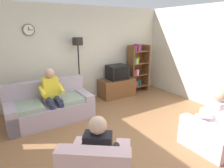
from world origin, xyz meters
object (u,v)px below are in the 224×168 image
object	(u,v)px
tv	(117,72)
armchair_near_bookshelf	(214,133)
person_in_left_armchair	(99,150)
floor_lamp	(78,53)
person_on_couch	(52,93)
couch	(50,107)
person_in_right_armchair	(212,115)
bookshelf	(137,68)
tv_stand	(117,87)

from	to	relation	value
tv	armchair_near_bookshelf	world-z (taller)	tv
person_in_left_armchair	floor_lamp	bearing A→B (deg)	72.00
person_on_couch	couch	bearing A→B (deg)	117.52
person_in_left_armchair	person_in_right_armchair	bearing A→B (deg)	-4.07
bookshelf	person_in_left_armchair	size ratio (longest dim) A/B	1.41
person_in_left_armchair	tv	bearing A→B (deg)	53.34
tv	person_in_left_armchair	bearing A→B (deg)	-126.66
floor_lamp	person_in_left_armchair	bearing A→B (deg)	-108.00
person_in_left_armchair	person_in_right_armchair	distance (m)	2.20
person_in_left_armchair	person_in_right_armchair	size ratio (longest dim) A/B	1.00
tv_stand	floor_lamp	bearing A→B (deg)	175.27
person_on_couch	bookshelf	bearing A→B (deg)	13.70
tv	floor_lamp	bearing A→B (deg)	174.11
tv_stand	armchair_near_bookshelf	world-z (taller)	armchair_near_bookshelf
tv	person_in_right_armchair	size ratio (longest dim) A/B	0.54
tv_stand	person_in_right_armchair	bearing A→B (deg)	-89.96
tv_stand	person_in_left_armchair	xyz separation A→B (m)	(-2.19, -2.97, 0.32)
couch	armchair_near_bookshelf	bearing A→B (deg)	-50.16
tv_stand	person_in_left_armchair	size ratio (longest dim) A/B	0.98
bookshelf	person_in_right_armchair	bearing A→B (deg)	-104.52
couch	armchair_near_bookshelf	xyz separation A→B (m)	(2.23, -2.67, -0.02)
couch	floor_lamp	xyz separation A→B (m)	(1.03, 0.65, 1.14)
couch	tv	size ratio (longest dim) A/B	3.19
floor_lamp	person_in_left_armchair	xyz separation A→B (m)	(-1.00, -3.07, -0.85)
tv	armchair_near_bookshelf	distance (m)	3.23
tv_stand	bookshelf	world-z (taller)	bookshelf
person_in_left_armchair	couch	bearing A→B (deg)	90.71
tv_stand	floor_lamp	world-z (taller)	floor_lamp
bookshelf	person_on_couch	world-z (taller)	bookshelf
person_in_right_armchair	floor_lamp	bearing A→B (deg)	110.37
armchair_near_bookshelf	person_in_left_armchair	world-z (taller)	person_in_left_armchair
floor_lamp	couch	bearing A→B (deg)	-147.73
person_in_left_armchair	bookshelf	bearing A→B (deg)	45.17
bookshelf	person_on_couch	size ratio (longest dim) A/B	1.28
person_on_couch	person_in_left_armchair	xyz separation A→B (m)	(-0.03, -2.31, -0.09)
couch	tv	world-z (taller)	tv
floor_lamp	armchair_near_bookshelf	world-z (taller)	floor_lamp
bookshelf	floor_lamp	size ratio (longest dim) A/B	0.86
tv_stand	floor_lamp	xyz separation A→B (m)	(-1.20, 0.10, 1.17)
tv_stand	armchair_near_bookshelf	distance (m)	3.22
bookshelf	floor_lamp	distance (m)	2.13
tv_stand	bookshelf	xyz separation A→B (m)	(0.83, 0.07, 0.52)
person_in_right_armchair	bookshelf	bearing A→B (deg)	75.48
tv	person_in_right_armchair	distance (m)	3.11
bookshelf	person_in_right_armchair	world-z (taller)	bookshelf
armchair_near_bookshelf	person_in_left_armchair	bearing A→B (deg)	173.62
tv_stand	person_in_right_armchair	distance (m)	3.14
person_on_couch	person_in_right_armchair	distance (m)	3.29
floor_lamp	armchair_near_bookshelf	size ratio (longest dim) A/B	2.06
armchair_near_bookshelf	person_in_left_armchair	distance (m)	2.23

